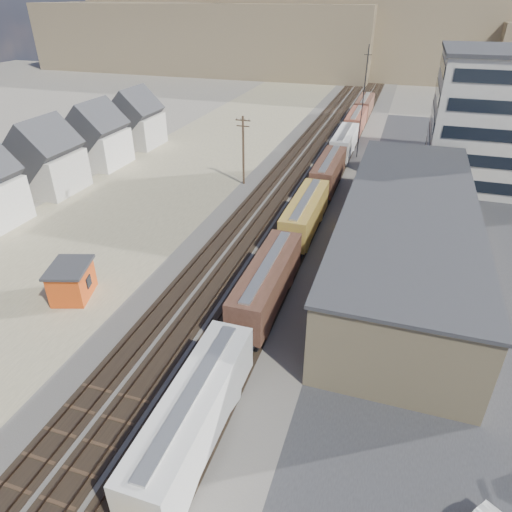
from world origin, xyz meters
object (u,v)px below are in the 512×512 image
(utility_pole_north, at_px, (243,149))
(maintenance_shed, at_px, (72,281))
(freight_train, at_px, (318,190))
(parked_car_blue, at_px, (442,162))

(utility_pole_north, distance_m, maintenance_shed, 33.21)
(freight_train, relative_size, parked_car_blue, 21.21)
(freight_train, distance_m, maintenance_shed, 31.99)
(maintenance_shed, relative_size, parked_car_blue, 0.94)
(maintenance_shed, bearing_deg, parked_car_blue, 56.03)
(freight_train, distance_m, parked_car_blue, 28.65)
(utility_pole_north, bearing_deg, parked_car_blue, 31.90)
(freight_train, bearing_deg, utility_pole_north, 154.05)
(freight_train, relative_size, utility_pole_north, 11.97)
(freight_train, height_order, maintenance_shed, freight_train)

